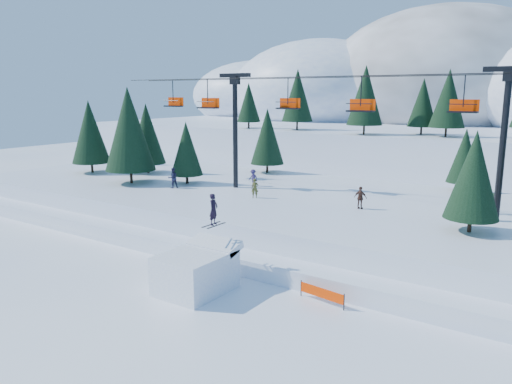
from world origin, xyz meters
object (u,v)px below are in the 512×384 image
Objects in this scene: chairlift at (341,116)px; banner_near at (322,293)px; banner_far at (408,294)px; jump_kicker at (197,270)px.

chairlift is 16.27× the size of banner_near.
banner_near is 1.01× the size of banner_far.
chairlift is at bearing 85.68° from jump_kicker.
jump_kicker is 11.66m from banner_far.
chairlift is 16.39× the size of banner_far.
chairlift is 17.07m from banner_far.
banner_far is at bearing -50.31° from chairlift.
banner_far is at bearing 24.84° from jump_kicker.
chairlift is at bearing 111.67° from banner_near.
banner_near is at bearing -147.89° from banner_far.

